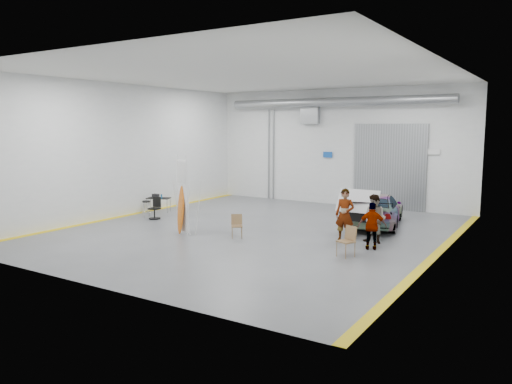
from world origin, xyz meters
The scene contains 13 objects.
ground centered at (0.00, 0.00, 0.00)m, with size 16.00×16.00×0.00m, color #56585D.
room_shell centered at (0.24, 2.22, 4.08)m, with size 14.02×16.18×6.01m.
sedan_car centered at (3.67, 3.56, 0.68)m, with size 1.90×4.66×1.35m, color white.
person_a centered at (3.59, 0.28, 0.94)m, with size 0.69×0.45×1.89m, color #835D47.
person_b centered at (4.64, 0.47, 0.87)m, with size 0.85×0.65×1.73m, color slate.
person_c centered at (4.88, -0.49, 0.80)m, with size 0.93×0.38×1.60m, color #915D30.
surfboard_display centered at (-1.98, -1.98, 1.22)m, with size 0.80×0.47×3.02m.
folding_chair_near centered at (0.08, -1.40, 0.27)m, with size 0.56×0.62×0.86m.
folding_chair_far centered at (4.50, -1.82, 0.30)m, with size 0.60×0.63×0.97m.
shop_stool centered at (-5.72, -0.13, 0.37)m, with size 0.38×0.38×0.75m.
work_table centered at (-6.31, 1.24, 0.69)m, with size 1.22×0.92×0.89m.
office_chair centered at (-5.11, -0.20, 0.42)m, with size 0.51×0.51×0.96m.
trunk_lid centered at (3.67, 1.48, 1.37)m, with size 1.58×0.96×0.04m, color silver.
Camera 1 is at (10.22, -16.27, 4.07)m, focal length 35.00 mm.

